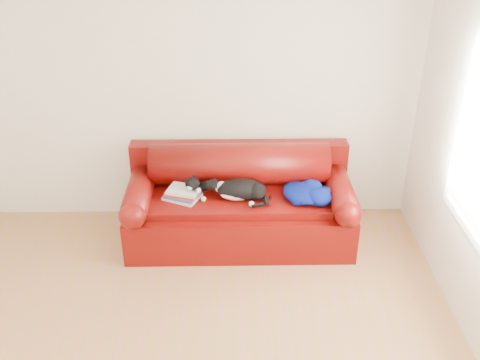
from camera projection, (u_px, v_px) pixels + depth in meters
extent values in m
plane|color=olive|center=(170.00, 354.00, 4.15)|extent=(4.50, 4.50, 0.00)
cube|color=beige|center=(182.00, 94.00, 5.28)|extent=(4.50, 0.02, 2.60)
cube|color=#3D0802|center=(240.00, 219.00, 5.37)|extent=(2.10, 0.90, 0.42)
cube|color=#3D0802|center=(240.00, 201.00, 5.21)|extent=(1.66, 0.62, 0.10)
cylinder|color=black|center=(139.00, 257.00, 5.16)|extent=(0.06, 0.06, 0.05)
cylinder|color=black|center=(341.00, 255.00, 5.19)|extent=(0.06, 0.06, 0.05)
cylinder|color=black|center=(148.00, 218.00, 5.74)|extent=(0.06, 0.06, 0.05)
cylinder|color=black|center=(330.00, 216.00, 5.77)|extent=(0.06, 0.06, 0.05)
cube|color=#3D0802|center=(239.00, 182.00, 5.58)|extent=(2.10, 0.18, 0.85)
cylinder|color=#3D0802|center=(239.00, 164.00, 5.36)|extent=(1.70, 0.40, 0.40)
cylinder|color=#3D0802|center=(140.00, 190.00, 5.20)|extent=(0.24, 0.88, 0.24)
sphere|color=#3D0802|center=(132.00, 216.00, 4.81)|extent=(0.24, 0.24, 0.24)
cylinder|color=#3D0802|center=(339.00, 189.00, 5.23)|extent=(0.24, 0.88, 0.24)
sphere|color=#3D0802|center=(348.00, 214.00, 4.84)|extent=(0.24, 0.24, 0.24)
cube|color=beige|center=(183.00, 197.00, 5.15)|extent=(0.38, 0.34, 0.02)
cube|color=white|center=(183.00, 197.00, 5.15)|extent=(0.36, 0.33, 0.02)
cube|color=#1F4EA8|center=(183.00, 194.00, 5.14)|extent=(0.36, 0.33, 0.02)
cube|color=white|center=(183.00, 194.00, 5.14)|extent=(0.35, 0.31, 0.02)
cube|color=red|center=(183.00, 192.00, 5.13)|extent=(0.35, 0.31, 0.02)
cube|color=white|center=(183.00, 192.00, 5.13)|extent=(0.33, 0.29, 0.02)
cube|color=silver|center=(183.00, 190.00, 5.12)|extent=(0.33, 0.29, 0.02)
cube|color=white|center=(183.00, 190.00, 5.12)|extent=(0.32, 0.27, 0.02)
ellipsoid|color=black|center=(241.00, 189.00, 5.11)|extent=(0.50, 0.37, 0.19)
ellipsoid|color=silver|center=(238.00, 195.00, 5.09)|extent=(0.34, 0.23, 0.12)
ellipsoid|color=silver|center=(222.00, 187.00, 5.13)|extent=(0.16, 0.15, 0.12)
ellipsoid|color=black|center=(256.00, 192.00, 5.09)|extent=(0.23, 0.23, 0.16)
ellipsoid|color=black|center=(211.00, 179.00, 5.16)|extent=(0.16, 0.16, 0.12)
ellipsoid|color=silver|center=(209.00, 182.00, 5.13)|extent=(0.08, 0.07, 0.05)
sphere|color=#BF7272|center=(207.00, 183.00, 5.13)|extent=(0.02, 0.02, 0.02)
cone|color=black|center=(211.00, 176.00, 5.10)|extent=(0.06, 0.06, 0.06)
cone|color=black|center=(213.00, 173.00, 5.16)|extent=(0.06, 0.06, 0.06)
cylinder|color=black|center=(266.00, 200.00, 5.07)|extent=(0.05, 0.16, 0.04)
sphere|color=silver|center=(218.00, 195.00, 5.16)|extent=(0.04, 0.04, 0.04)
sphere|color=silver|center=(252.00, 204.00, 5.03)|extent=(0.04, 0.04, 0.04)
ellipsoid|color=#021046|center=(305.00, 193.00, 5.11)|extent=(0.48, 0.46, 0.13)
ellipsoid|color=#021046|center=(319.00, 197.00, 5.03)|extent=(0.30, 0.27, 0.15)
ellipsoid|color=#021046|center=(296.00, 189.00, 5.20)|extent=(0.31, 0.33, 0.10)
ellipsoid|color=#021046|center=(312.00, 186.00, 5.20)|extent=(0.24, 0.21, 0.15)
ellipsoid|color=#021046|center=(298.00, 199.00, 5.05)|extent=(0.20, 0.20, 0.10)
ellipsoid|color=silver|center=(311.00, 196.00, 5.03)|extent=(0.18, 0.11, 0.04)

